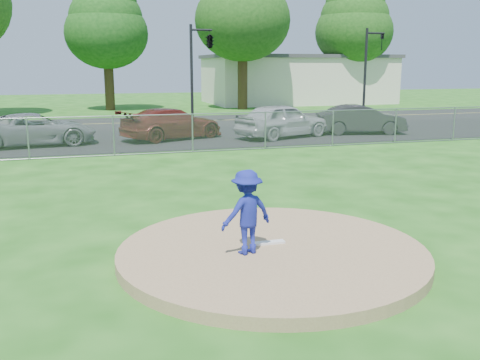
{
  "coord_description": "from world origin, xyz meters",
  "views": [
    {
      "loc": [
        -3.05,
        -8.4,
        3.32
      ],
      "look_at": [
        0.0,
        2.0,
        1.0
      ],
      "focal_mm": 40.0,
      "sensor_mm": 36.0,
      "label": 1
    }
  ],
  "objects_px": {
    "tree_far_right": "(354,22)",
    "tree_center": "(106,23)",
    "commercial_building": "(297,79)",
    "tree_right": "(243,7)",
    "traffic_signal_right": "(369,65)",
    "traffic_signal_center": "(208,43)",
    "parked_car_pearl": "(283,120)",
    "parked_car_gray": "(36,129)",
    "parked_car_darkred": "(172,124)",
    "pitcher": "(247,212)",
    "parked_car_charcoal": "(361,119)"
  },
  "relations": [
    {
      "from": "traffic_signal_right",
      "to": "parked_car_darkred",
      "type": "bearing_deg",
      "value": -156.14
    },
    {
      "from": "tree_center",
      "to": "traffic_signal_right",
      "type": "distance_m",
      "value": 19.64
    },
    {
      "from": "traffic_signal_center",
      "to": "pitcher",
      "type": "distance_m",
      "value": 22.89
    },
    {
      "from": "tree_far_right",
      "to": "parked_car_darkred",
      "type": "bearing_deg",
      "value": -135.33
    },
    {
      "from": "commercial_building",
      "to": "traffic_signal_center",
      "type": "relative_size",
      "value": 2.93
    },
    {
      "from": "tree_center",
      "to": "parked_car_pearl",
      "type": "distance_m",
      "value": 20.84
    },
    {
      "from": "tree_far_right",
      "to": "traffic_signal_right",
      "type": "height_order",
      "value": "tree_far_right"
    },
    {
      "from": "traffic_signal_right",
      "to": "parked_car_pearl",
      "type": "height_order",
      "value": "traffic_signal_right"
    },
    {
      "from": "parked_car_pearl",
      "to": "pitcher",
      "type": "bearing_deg",
      "value": 137.08
    },
    {
      "from": "parked_car_pearl",
      "to": "tree_center",
      "type": "bearing_deg",
      "value": 0.23
    },
    {
      "from": "tree_far_right",
      "to": "parked_car_charcoal",
      "type": "relative_size",
      "value": 2.49
    },
    {
      "from": "tree_center",
      "to": "tree_far_right",
      "type": "distance_m",
      "value": 21.03
    },
    {
      "from": "commercial_building",
      "to": "parked_car_pearl",
      "type": "bearing_deg",
      "value": -113.77
    },
    {
      "from": "parked_car_darkred",
      "to": "tree_center",
      "type": "bearing_deg",
      "value": -16.99
    },
    {
      "from": "pitcher",
      "to": "traffic_signal_center",
      "type": "bearing_deg",
      "value": -116.8
    },
    {
      "from": "tree_far_right",
      "to": "tree_center",
      "type": "bearing_deg",
      "value": -177.27
    },
    {
      "from": "pitcher",
      "to": "parked_car_pearl",
      "type": "xyz_separation_m",
      "value": [
        6.46,
        15.33,
        -0.11
      ]
    },
    {
      "from": "traffic_signal_center",
      "to": "pitcher",
      "type": "bearing_deg",
      "value": -101.44
    },
    {
      "from": "parked_car_gray",
      "to": "parked_car_pearl",
      "type": "bearing_deg",
      "value": -100.22
    },
    {
      "from": "commercial_building",
      "to": "tree_far_right",
      "type": "xyz_separation_m",
      "value": [
        4.0,
        -3.0,
        4.9
      ]
    },
    {
      "from": "pitcher",
      "to": "tree_far_right",
      "type": "bearing_deg",
      "value": -135.63
    },
    {
      "from": "traffic_signal_right",
      "to": "parked_car_charcoal",
      "type": "relative_size",
      "value": 1.3
    },
    {
      "from": "tree_center",
      "to": "traffic_signal_right",
      "type": "xyz_separation_m",
      "value": [
        15.24,
        -12.0,
        -3.11
      ]
    },
    {
      "from": "tree_right",
      "to": "parked_car_pearl",
      "type": "relative_size",
      "value": 2.47
    },
    {
      "from": "parked_car_darkred",
      "to": "parked_car_charcoal",
      "type": "bearing_deg",
      "value": -116.93
    },
    {
      "from": "parked_car_gray",
      "to": "parked_car_darkred",
      "type": "relative_size",
      "value": 1.01
    },
    {
      "from": "tree_right",
      "to": "parked_car_charcoal",
      "type": "height_order",
      "value": "tree_right"
    },
    {
      "from": "tree_center",
      "to": "parked_car_darkred",
      "type": "height_order",
      "value": "tree_center"
    },
    {
      "from": "traffic_signal_center",
      "to": "parked_car_charcoal",
      "type": "height_order",
      "value": "traffic_signal_center"
    },
    {
      "from": "parked_car_pearl",
      "to": "tree_right",
      "type": "bearing_deg",
      "value": -30.33
    },
    {
      "from": "tree_far_right",
      "to": "parked_car_pearl",
      "type": "bearing_deg",
      "value": -125.34
    },
    {
      "from": "traffic_signal_center",
      "to": "parked_car_gray",
      "type": "height_order",
      "value": "traffic_signal_center"
    },
    {
      "from": "traffic_signal_right",
      "to": "pitcher",
      "type": "bearing_deg",
      "value": -123.66
    },
    {
      "from": "parked_car_pearl",
      "to": "traffic_signal_center",
      "type": "bearing_deg",
      "value": -3.81
    },
    {
      "from": "pitcher",
      "to": "parked_car_gray",
      "type": "xyz_separation_m",
      "value": [
        -4.51,
        15.83,
        -0.23
      ]
    },
    {
      "from": "tree_right",
      "to": "pitcher",
      "type": "bearing_deg",
      "value": -106.48
    },
    {
      "from": "tree_right",
      "to": "traffic_signal_right",
      "type": "distance_m",
      "value": 12.08
    },
    {
      "from": "parked_car_gray",
      "to": "pitcher",
      "type": "bearing_deg",
      "value": -171.76
    },
    {
      "from": "traffic_signal_center",
      "to": "parked_car_pearl",
      "type": "distance_m",
      "value": 8.05
    },
    {
      "from": "tree_far_right",
      "to": "commercial_building",
      "type": "bearing_deg",
      "value": 143.13
    },
    {
      "from": "tree_center",
      "to": "parked_car_gray",
      "type": "relative_size",
      "value": 2.0
    },
    {
      "from": "traffic_signal_center",
      "to": "traffic_signal_right",
      "type": "distance_m",
      "value": 10.34
    },
    {
      "from": "tree_center",
      "to": "traffic_signal_right",
      "type": "height_order",
      "value": "tree_center"
    },
    {
      "from": "traffic_signal_right",
      "to": "pitcher",
      "type": "height_order",
      "value": "traffic_signal_right"
    },
    {
      "from": "commercial_building",
      "to": "parked_car_gray",
      "type": "bearing_deg",
      "value": -133.28
    },
    {
      "from": "traffic_signal_right",
      "to": "parked_car_gray",
      "type": "xyz_separation_m",
      "value": [
        -19.25,
        -6.32,
        -2.67
      ]
    },
    {
      "from": "pitcher",
      "to": "tree_right",
      "type": "bearing_deg",
      "value": -121.85
    },
    {
      "from": "tree_center",
      "to": "parked_car_darkred",
      "type": "xyz_separation_m",
      "value": [
        1.86,
        -17.91,
        -5.75
      ]
    },
    {
      "from": "tree_right",
      "to": "traffic_signal_right",
      "type": "relative_size",
      "value": 2.08
    },
    {
      "from": "tree_center",
      "to": "pitcher",
      "type": "distance_m",
      "value": 34.59
    }
  ]
}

